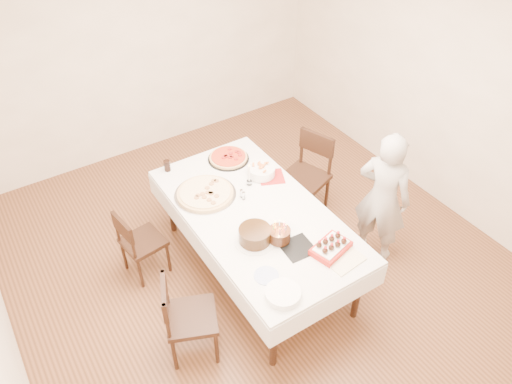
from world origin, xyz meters
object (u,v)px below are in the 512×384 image
pasta_bowl (261,171)px  taper_candle (249,174)px  pizza_pepperoni (228,158)px  birthday_cake (279,232)px  person (383,198)px  pizza_white (205,193)px  chair_left_dessert (192,317)px  layer_cake (255,235)px  chair_left_savory (143,242)px  cola_glass (167,166)px  strawberry_box (331,247)px  dining_table (256,242)px  chair_right_savory (304,179)px

pasta_bowl → taper_candle: bearing=-161.6°
pizza_pepperoni → birthday_cake: birthday_cake is taller
birthday_cake → pizza_pepperoni: bearing=79.7°
person → pasta_bowl: (-0.79, 0.86, 0.09)m
pizza_white → pizza_pepperoni: size_ratio=1.38×
chair_left_dessert → person: 2.06m
chair_left_dessert → layer_cake: (0.71, 0.17, 0.40)m
chair_left_dessert → pizza_pepperoni: size_ratio=2.02×
chair_left_dessert → person: (2.04, 0.03, 0.29)m
chair_left_savory → birthday_cake: birthday_cake is taller
cola_glass → pizza_pepperoni: bearing=-15.6°
taper_candle → birthday_cake: size_ratio=1.31×
birthday_cake → layer_cake: bearing=150.0°
strawberry_box → cola_glass: bearing=111.2°
layer_cake → pasta_bowl: bearing=53.2°
dining_table → taper_candle: taper_candle is taller
layer_cake → chair_left_dessert: bearing=-166.4°
strawberry_box → layer_cake: bearing=137.1°
chair_left_dessert → layer_cake: bearing=-143.7°
cola_glass → birthday_cake: bearing=-74.8°
pasta_bowl → cola_glass: size_ratio=2.31×
chair_left_savory → chair_right_savory: bearing=167.4°
taper_candle → layer_cake: 0.75m
cola_glass → layer_cake: size_ratio=0.33×
chair_right_savory → chair_left_dessert: (-1.79, -0.89, -0.05)m
chair_right_savory → chair_left_savory: (-1.77, 0.14, -0.09)m
chair_left_savory → cola_glass: cola_glass is taller
layer_cake → strawberry_box: 0.63m
chair_left_dessert → dining_table: bearing=-130.2°
pizza_pepperoni → pasta_bowl: bearing=-70.6°
dining_table → person: 1.25m
pizza_white → birthday_cake: (0.24, -0.85, 0.08)m
chair_left_savory → cola_glass: (0.50, 0.42, 0.42)m
person → pasta_bowl: bearing=17.8°
pasta_bowl → strawberry_box: size_ratio=0.82×
person → layer_cake: person is taller
chair_left_savory → pasta_bowl: size_ratio=2.89×
pizza_white → strawberry_box: 1.29m
taper_candle → layer_cake: taper_candle is taller
person → pizza_pepperoni: bearing=11.7°
layer_cake → strawberry_box: bearing=-42.9°
strawberry_box → pasta_bowl: bearing=86.3°
chair_left_dessert → birthday_cake: size_ratio=4.51×
dining_table → taper_candle: (0.16, 0.37, 0.50)m
cola_glass → strawberry_box: cola_glass is taller
chair_right_savory → layer_cake: (-1.08, -0.72, 0.35)m
taper_candle → cola_glass: taper_candle is taller
person → strawberry_box: size_ratio=4.36×
dining_table → pizza_pepperoni: pizza_pepperoni is taller
chair_left_dessert → person: person is taller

